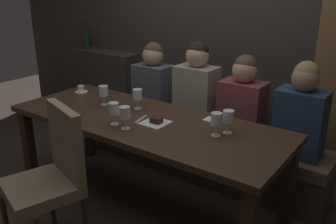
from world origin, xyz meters
TOP-DOWN VIEW (x-y plane):
  - ground at (0.00, 0.00)m, footprint 9.00×9.00m
  - back_wall_tiled at (0.00, 1.22)m, footprint 6.00×0.12m
  - back_counter at (-1.55, 1.04)m, footprint 1.10×0.28m
  - dining_table at (0.00, 0.00)m, footprint 2.20×0.84m
  - banquette_bench at (0.00, 0.70)m, footprint 2.50×0.44m
  - chair_near_side at (-0.18, -0.72)m, footprint 0.55×0.55m
  - diner_redhead at (-0.47, 0.71)m, footprint 0.36×0.24m
  - diner_bearded at (0.05, 0.67)m, footprint 0.36×0.24m
  - diner_far_end at (0.49, 0.68)m, footprint 0.36×0.24m
  - diner_near_end at (0.96, 0.69)m, footprint 0.36×0.24m
  - wine_bottle_dark_red at (-1.75, 1.04)m, footprint 0.08×0.08m
  - wine_glass_far_left at (0.59, 0.04)m, footprint 0.08×0.08m
  - wine_glass_near_left at (-0.11, -0.21)m, footprint 0.08×0.08m
  - wine_glass_end_right at (-0.19, 0.16)m, footprint 0.08×0.08m
  - wine_glass_center_back at (0.02, -0.23)m, footprint 0.08×0.08m
  - wine_glass_near_right at (0.64, 0.13)m, footprint 0.08×0.08m
  - wine_glass_center_front at (-0.49, 0.06)m, footprint 0.08×0.08m
  - espresso_cup at (-0.93, 0.20)m, footprint 0.12×0.12m
  - dessert_plate at (0.13, -0.03)m, footprint 0.19×0.19m
  - fork_on_table at (-0.01, -0.02)m, footprint 0.05×0.17m
  - folded_napkin at (0.43, 0.27)m, footprint 0.11×0.10m

SIDE VIEW (x-z plane):
  - ground at x=0.00m, z-range 0.00..0.00m
  - banquette_bench at x=0.00m, z-range 0.00..0.45m
  - back_counter at x=-1.55m, z-range 0.00..0.95m
  - chair_near_side at x=-0.18m, z-range 0.07..1.05m
  - dining_table at x=0.00m, z-range 0.28..1.02m
  - fork_on_table at x=-0.01m, z-range 0.74..0.75m
  - folded_napkin at x=0.43m, z-range 0.74..0.75m
  - dessert_plate at x=0.13m, z-range 0.73..0.78m
  - espresso_cup at x=-0.93m, z-range 0.73..0.80m
  - diner_far_end at x=0.49m, z-range 0.43..1.16m
  - diner_near_end at x=0.96m, z-range 0.43..1.16m
  - diner_redhead at x=-0.47m, z-range 0.43..1.17m
  - diner_bearded at x=0.05m, z-range 0.43..1.22m
  - wine_glass_center_back at x=0.02m, z-range 0.77..0.93m
  - wine_glass_far_left at x=0.59m, z-range 0.77..0.94m
  - wine_glass_near_left at x=-0.11m, z-range 0.77..0.94m
  - wine_glass_end_right at x=-0.19m, z-range 0.77..0.94m
  - wine_glass_near_right at x=0.64m, z-range 0.77..0.94m
  - wine_glass_center_front at x=-0.49m, z-range 0.77..0.94m
  - wine_bottle_dark_red at x=-1.75m, z-range 0.91..1.23m
  - back_wall_tiled at x=0.00m, z-range 0.00..3.00m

